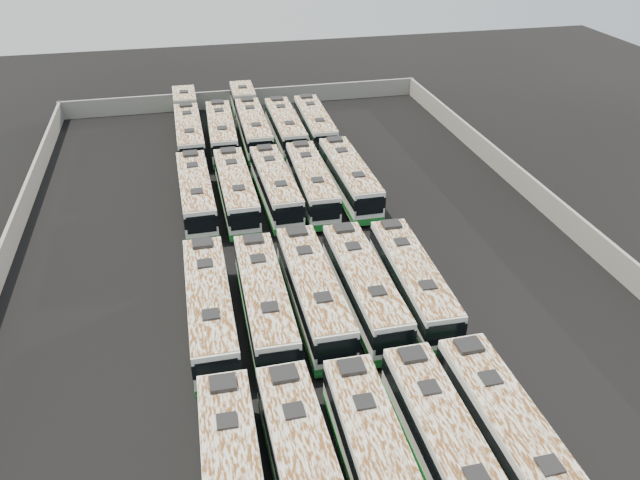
{
  "coord_description": "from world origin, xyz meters",
  "views": [
    {
      "loc": [
        -7.83,
        -41.47,
        26.22
      ],
      "look_at": [
        1.3,
        -1.22,
        1.6
      ],
      "focal_mm": 35.0,
      "sensor_mm": 36.0,
      "label": 1
    }
  ],
  "objects_px": {
    "bus_back_center": "(250,119)",
    "bus_back_far_right": "(315,125)",
    "bus_midback_center": "(275,186)",
    "bus_front_left": "(307,479)",
    "bus_midfront_far_right": "(412,281)",
    "bus_back_far_left": "(188,124)",
    "bus_midback_far_left": "(196,194)",
    "bus_front_far_right": "(512,441)",
    "bus_back_right": "(285,128)",
    "bus_back_left": "(222,133)",
    "bus_front_center": "(379,467)",
    "bus_midfront_center": "(313,292)",
    "bus_midfront_right": "(364,287)",
    "bus_front_right": "(448,450)",
    "bus_midfront_left": "(264,301)",
    "bus_midback_far_right": "(349,178)",
    "bus_midfront_far_left": "(210,308)",
    "bus_midback_right": "(311,183)",
    "bus_midback_left": "(236,190)"
  },
  "relations": [
    {
      "from": "bus_front_far_right",
      "to": "bus_back_right",
      "type": "height_order",
      "value": "bus_front_far_right"
    },
    {
      "from": "bus_midback_center",
      "to": "bus_back_center",
      "type": "height_order",
      "value": "bus_back_center"
    },
    {
      "from": "bus_midfront_far_left",
      "to": "bus_midback_far_right",
      "type": "bearing_deg",
      "value": 51.03
    },
    {
      "from": "bus_midfront_center",
      "to": "bus_midback_far_right",
      "type": "xyz_separation_m",
      "value": [
        7.05,
        16.9,
        -0.02
      ]
    },
    {
      "from": "bus_back_right",
      "to": "bus_front_far_right",
      "type": "bearing_deg",
      "value": -85.7
    },
    {
      "from": "bus_front_right",
      "to": "bus_midfront_right",
      "type": "distance_m",
      "value": 14.21
    },
    {
      "from": "bus_back_left",
      "to": "bus_front_center",
      "type": "bearing_deg",
      "value": -84.24
    },
    {
      "from": "bus_midfront_right",
      "to": "bus_front_center",
      "type": "bearing_deg",
      "value": -103.91
    },
    {
      "from": "bus_midfront_far_left",
      "to": "bus_midback_right",
      "type": "height_order",
      "value": "bus_midfront_far_left"
    },
    {
      "from": "bus_midfront_center",
      "to": "bus_back_left",
      "type": "height_order",
      "value": "bus_midfront_center"
    },
    {
      "from": "bus_midback_right",
      "to": "bus_back_far_right",
      "type": "distance_m",
      "value": 14.92
    },
    {
      "from": "bus_back_right",
      "to": "bus_back_far_right",
      "type": "xyz_separation_m",
      "value": [
        3.37,
        0.2,
        -0.01
      ]
    },
    {
      "from": "bus_front_left",
      "to": "bus_back_left",
      "type": "bearing_deg",
      "value": 88.92
    },
    {
      "from": "bus_front_right",
      "to": "bus_back_center",
      "type": "distance_m",
      "value": 49.0
    },
    {
      "from": "bus_back_far_left",
      "to": "bus_back_far_right",
      "type": "distance_m",
      "value": 14.11
    },
    {
      "from": "bus_front_far_right",
      "to": "bus_midfront_center",
      "type": "bearing_deg",
      "value": 114.73
    },
    {
      "from": "bus_front_left",
      "to": "bus_midfront_far_right",
      "type": "relative_size",
      "value": 1.03
    },
    {
      "from": "bus_front_right",
      "to": "bus_midfront_far_left",
      "type": "distance_m",
      "value": 17.57
    },
    {
      "from": "bus_midfront_center",
      "to": "bus_back_far_left",
      "type": "relative_size",
      "value": 0.66
    },
    {
      "from": "bus_back_right",
      "to": "bus_back_far_right",
      "type": "bearing_deg",
      "value": 3.38
    },
    {
      "from": "bus_midfront_right",
      "to": "bus_midback_far_left",
      "type": "height_order",
      "value": "bus_midfront_right"
    },
    {
      "from": "bus_midfront_center",
      "to": "bus_midback_center",
      "type": "xyz_separation_m",
      "value": [
        0.16,
        16.71,
        -0.07
      ]
    },
    {
      "from": "bus_midback_far_right",
      "to": "bus_back_center",
      "type": "xyz_separation_m",
      "value": [
        -6.9,
        17.7,
        -0.02
      ]
    },
    {
      "from": "bus_back_far_left",
      "to": "bus_midback_left",
      "type": "bearing_deg",
      "value": -79.34
    },
    {
      "from": "bus_midfront_far_right",
      "to": "bus_midback_center",
      "type": "relative_size",
      "value": 1.0
    },
    {
      "from": "bus_midfront_far_right",
      "to": "bus_back_far_left",
      "type": "xyz_separation_m",
      "value": [
        -13.76,
        34.47,
        0.02
      ]
    },
    {
      "from": "bus_midfront_far_left",
      "to": "bus_back_center",
      "type": "relative_size",
      "value": 0.66
    },
    {
      "from": "bus_midfront_far_right",
      "to": "bus_midfront_far_left",
      "type": "bearing_deg",
      "value": -178.19
    },
    {
      "from": "bus_midback_far_left",
      "to": "bus_back_far_right",
      "type": "distance_m",
      "value": 19.94
    },
    {
      "from": "bus_back_far_right",
      "to": "bus_back_far_left",
      "type": "bearing_deg",
      "value": 168.4
    },
    {
      "from": "bus_front_right",
      "to": "bus_midfront_right",
      "type": "xyz_separation_m",
      "value": [
        -0.13,
        14.21,
        0.02
      ]
    },
    {
      "from": "bus_front_left",
      "to": "bus_midfront_left",
      "type": "distance_m",
      "value": 14.23
    },
    {
      "from": "bus_midfront_right",
      "to": "bus_back_far_right",
      "type": "bearing_deg",
      "value": 83.23
    },
    {
      "from": "bus_midfront_center",
      "to": "bus_front_center",
      "type": "bearing_deg",
      "value": -90.08
    },
    {
      "from": "bus_midfront_left",
      "to": "bus_midback_center",
      "type": "distance_m",
      "value": 17.3
    },
    {
      "from": "bus_midfront_center",
      "to": "bus_midback_right",
      "type": "distance_m",
      "value": 17.04
    },
    {
      "from": "bus_midback_left",
      "to": "bus_midback_right",
      "type": "height_order",
      "value": "bus_midback_right"
    },
    {
      "from": "bus_front_far_right",
      "to": "bus_back_right",
      "type": "relative_size",
      "value": 1.04
    },
    {
      "from": "bus_midback_left",
      "to": "bus_back_left",
      "type": "height_order",
      "value": "bus_back_left"
    },
    {
      "from": "bus_midfront_left",
      "to": "bus_midfront_right",
      "type": "relative_size",
      "value": 1.0
    },
    {
      "from": "bus_midback_far_left",
      "to": "bus_back_far_left",
      "type": "xyz_separation_m",
      "value": [
        0.05,
        17.56,
        0.01
      ]
    },
    {
      "from": "bus_back_left",
      "to": "bus_midfront_center",
      "type": "bearing_deg",
      "value": -82.3
    },
    {
      "from": "bus_midfront_left",
      "to": "bus_midfront_center",
      "type": "bearing_deg",
      "value": 4.57
    },
    {
      "from": "bus_front_left",
      "to": "bus_back_far_right",
      "type": "height_order",
      "value": "bus_front_left"
    },
    {
      "from": "bus_front_center",
      "to": "bus_midback_center",
      "type": "bearing_deg",
      "value": 90.37
    },
    {
      "from": "bus_back_left",
      "to": "bus_midfront_far_right",
      "type": "bearing_deg",
      "value": -70.12
    },
    {
      "from": "bus_back_center",
      "to": "bus_back_far_right",
      "type": "xyz_separation_m",
      "value": [
        6.81,
        -3.41,
        -0.04
      ]
    },
    {
      "from": "bus_midfront_right",
      "to": "bus_midback_left",
      "type": "xyz_separation_m",
      "value": [
        -6.87,
        16.7,
        -0.01
      ]
    },
    {
      "from": "bus_midback_right",
      "to": "bus_back_right",
      "type": "height_order",
      "value": "bus_midback_right"
    },
    {
      "from": "bus_midfront_far_left",
      "to": "bus_back_left",
      "type": "height_order",
      "value": "bus_midfront_far_left"
    }
  ]
}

